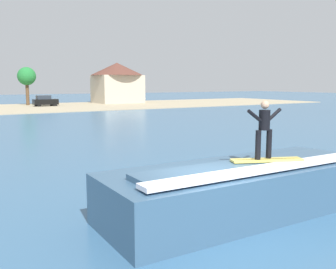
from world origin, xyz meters
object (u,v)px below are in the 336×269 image
Objects in this scene: surfer at (264,126)px; car_far_shore at (45,101)px; house_gabled_white at (117,81)px; tree_tall_bare at (27,77)px; wave_crest at (242,188)px; surfboard at (267,160)px.

car_far_shore is (6.78, 56.23, -1.66)m from surfer.
tree_tall_bare is at bearing 178.55° from house_gabled_white.
house_gabled_white is at bearing -1.45° from tree_tall_bare.
surfer is at bearing -96.88° from car_far_shore.
house_gabled_white is at bearing 69.90° from wave_crest.
house_gabled_white is at bearing 14.72° from car_far_shore.
car_far_shore is at bearing -65.75° from tree_tall_bare.
tree_tall_bare is at bearing 85.40° from surfer.
house_gabled_white reaches higher than car_far_shore.
wave_crest is 4.02× the size of surfboard.
car_far_shore is at bearing 83.12° from surfer.
tree_tall_bare is at bearing 114.25° from car_far_shore.
house_gabled_white is at bearing 70.39° from surfer.
surfboard is at bearing -44.30° from surfer.
wave_crest is 63.69m from house_gabled_white.
surfboard is 63.87m from house_gabled_white.
tree_tall_bare reaches higher than wave_crest.
surfboard is at bearing -94.52° from tree_tall_bare.
car_far_shore is 0.38× the size of house_gabled_white.
house_gabled_white is (21.32, 60.14, 2.70)m from surfboard.
wave_crest is 0.84× the size of house_gabled_white.
surfer is at bearing -37.44° from wave_crest.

